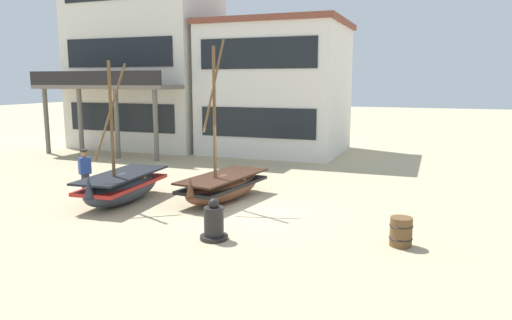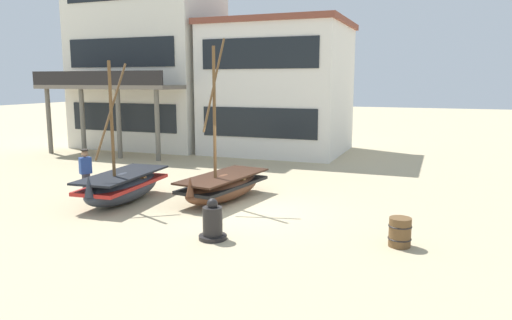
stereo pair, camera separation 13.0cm
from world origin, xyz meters
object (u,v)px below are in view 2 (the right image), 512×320
at_px(capstan_winch, 213,223).
at_px(wooden_barrel, 400,232).
at_px(fishing_boat_centre_large, 223,186).
at_px(fishing_boat_near_left, 123,186).
at_px(harbor_building_main, 278,88).
at_px(fisherman_by_hull, 86,175).
at_px(harbor_building_annex, 148,56).

bearing_deg(capstan_winch, wooden_barrel, 14.70).
bearing_deg(fishing_boat_centre_large, fishing_boat_near_left, -154.64).
bearing_deg(harbor_building_main, fisherman_by_hull, -100.54).
height_order(fisherman_by_hull, wooden_barrel, fisherman_by_hull).
bearing_deg(harbor_building_annex, capstan_winch, -51.56).
height_order(wooden_barrel, harbor_building_annex, harbor_building_annex).
distance_m(fishing_boat_near_left, wooden_barrel, 8.81).
relative_size(fishing_boat_near_left, fisherman_by_hull, 2.67).
relative_size(fishing_boat_centre_large, wooden_barrel, 7.45).
xyz_separation_m(capstan_winch, harbor_building_main, (-3.30, 14.76, 3.10)).
relative_size(wooden_barrel, harbor_building_main, 0.09).
relative_size(fishing_boat_centre_large, capstan_winch, 5.01).
bearing_deg(harbor_building_annex, fisherman_by_hull, -65.37).
distance_m(fisherman_by_hull, wooden_barrel, 10.08).
bearing_deg(fisherman_by_hull, capstan_winch, -19.99).
bearing_deg(fishing_boat_near_left, wooden_barrel, -7.22).
relative_size(harbor_building_main, harbor_building_annex, 0.69).
bearing_deg(capstan_winch, harbor_building_main, 102.59).
bearing_deg(capstan_winch, fishing_boat_near_left, 152.69).
relative_size(fishing_boat_near_left, harbor_building_annex, 0.42).
bearing_deg(fisherman_by_hull, harbor_building_annex, 114.63).
bearing_deg(fishing_boat_centre_large, harbor_building_annex, 133.05).
distance_m(wooden_barrel, harbor_building_main, 15.94).
relative_size(wooden_barrel, harbor_building_annex, 0.07).
distance_m(wooden_barrel, harbor_building_annex, 20.80).
height_order(capstan_winch, harbor_building_annex, harbor_building_annex).
relative_size(fisherman_by_hull, capstan_winch, 1.62).
distance_m(fishing_boat_near_left, capstan_winch, 4.91).
xyz_separation_m(wooden_barrel, harbor_building_annex, (-15.53, 12.91, 5.00)).
xyz_separation_m(fishing_boat_near_left, fishing_boat_centre_large, (2.93, 1.39, -0.05)).
height_order(fishing_boat_centre_large, capstan_winch, fishing_boat_centre_large).
relative_size(capstan_winch, harbor_building_main, 0.14).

